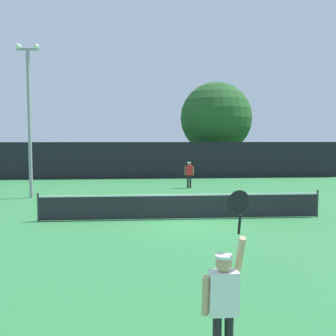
# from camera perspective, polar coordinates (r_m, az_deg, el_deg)

# --- Properties ---
(ground_plane) EXTENTS (120.00, 120.00, 0.00)m
(ground_plane) POSITION_cam_1_polar(r_m,az_deg,el_deg) (15.36, 1.99, -7.36)
(ground_plane) COLOR #2D723D
(tennis_net) EXTENTS (10.92, 0.08, 1.07)m
(tennis_net) POSITION_cam_1_polar(r_m,az_deg,el_deg) (15.26, 2.00, -5.48)
(tennis_net) COLOR #232328
(tennis_net) RESTS_ON ground
(perimeter_fence) EXTENTS (30.20, 0.12, 2.82)m
(perimeter_fence) POSITION_cam_1_polar(r_m,az_deg,el_deg) (30.60, -1.34, 1.14)
(perimeter_fence) COLOR black
(perimeter_fence) RESTS_ON ground
(player_serving) EXTENTS (0.68, 0.39, 2.43)m
(player_serving) POSITION_cam_1_polar(r_m,az_deg,el_deg) (5.51, 8.12, -17.67)
(player_serving) COLOR white
(player_serving) RESTS_ON ground
(player_receiving) EXTENTS (0.57, 0.24, 1.62)m
(player_receiving) POSITION_cam_1_polar(r_m,az_deg,el_deg) (24.64, 3.08, -0.62)
(player_receiving) COLOR red
(player_receiving) RESTS_ON ground
(tennis_ball) EXTENTS (0.07, 0.07, 0.07)m
(tennis_ball) POSITION_cam_1_polar(r_m,az_deg,el_deg) (16.20, 7.39, -6.66)
(tennis_ball) COLOR #CCE033
(tennis_ball) RESTS_ON ground
(light_pole) EXTENTS (1.18, 0.28, 7.91)m
(light_pole) POSITION_cam_1_polar(r_m,az_deg,el_deg) (21.71, -19.46, 7.79)
(light_pole) COLOR gray
(light_pole) RESTS_ON ground
(large_tree) EXTENTS (6.33, 6.33, 8.06)m
(large_tree) POSITION_cam_1_polar(r_m,az_deg,el_deg) (35.45, 6.97, 7.17)
(large_tree) COLOR brown
(large_tree) RESTS_ON ground
(parked_car_near) EXTENTS (2.48, 4.43, 1.69)m
(parked_car_near) POSITION_cam_1_polar(r_m,az_deg,el_deg) (37.65, -14.91, 0.63)
(parked_car_near) COLOR #B7B7BC
(parked_car_near) RESTS_ON ground
(parked_car_mid) EXTENTS (2.36, 4.39, 1.69)m
(parked_car_mid) POSITION_cam_1_polar(r_m,az_deg,el_deg) (38.83, -6.93, 0.86)
(parked_car_mid) COLOR black
(parked_car_mid) RESTS_ON ground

